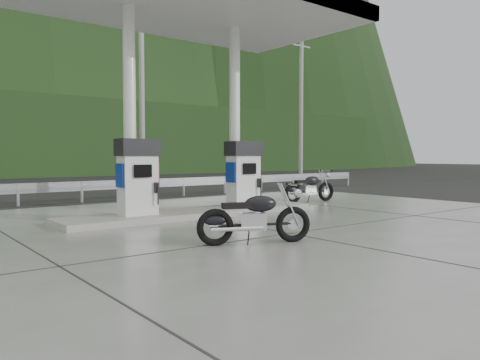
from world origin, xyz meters
TOP-DOWN VIEW (x-y plane):
  - ground at (0.00, 0.00)m, footprint 160.00×160.00m
  - forecourt_apron at (0.00, 0.00)m, footprint 18.00×14.00m
  - pump_island at (0.00, 2.50)m, footprint 7.00×1.40m
  - gas_pump_left at (-1.60, 2.50)m, footprint 0.95×0.55m
  - gas_pump_right at (1.60, 2.50)m, footprint 0.95×0.55m
  - canopy_column_left at (-1.60, 2.90)m, footprint 0.30×0.30m
  - canopy_column_right at (1.60, 2.90)m, footprint 0.30×0.30m
  - canopy_roof at (0.00, 2.50)m, footprint 8.50×5.00m
  - guardrail at (0.00, 8.00)m, footprint 26.00×0.16m
  - road at (0.00, 11.50)m, footprint 60.00×7.00m
  - utility_pole_b at (2.00, 9.50)m, footprint 0.22×0.22m
  - utility_pole_c at (11.00, 9.50)m, footprint 0.22×0.22m
  - motorcycle_left at (-1.25, -1.39)m, footprint 2.03×1.34m
  - motorcycle_right at (5.01, 3.19)m, footprint 2.02×0.82m

SIDE VIEW (x-z plane):
  - ground at x=0.00m, z-range 0.00..0.00m
  - road at x=0.00m, z-range 0.00..0.01m
  - forecourt_apron at x=0.00m, z-range 0.00..0.02m
  - pump_island at x=0.00m, z-range 0.02..0.17m
  - motorcycle_left at x=-1.25m, z-range 0.02..0.94m
  - motorcycle_right at x=5.01m, z-range 0.02..0.95m
  - guardrail at x=0.00m, z-range 0.00..1.42m
  - gas_pump_left at x=-1.60m, z-range 0.17..1.97m
  - gas_pump_right at x=1.60m, z-range 0.17..1.97m
  - canopy_column_left at x=-1.60m, z-range 0.17..5.17m
  - canopy_column_right at x=1.60m, z-range 0.17..5.17m
  - utility_pole_b at x=2.00m, z-range 0.00..8.00m
  - utility_pole_c at x=11.00m, z-range 0.00..8.00m
  - canopy_roof at x=0.00m, z-range 5.17..5.57m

